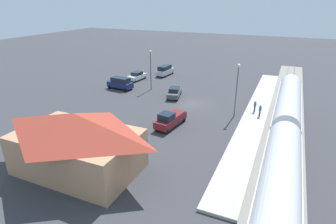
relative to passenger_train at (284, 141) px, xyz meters
name	(u,v)px	position (x,y,z in m)	size (l,w,h in m)	color
ground_plane	(192,104)	(14.00, -13.46, -2.86)	(200.00, 200.00, 0.00)	#38383D
railway_track	(285,117)	(0.00, -13.46, -2.76)	(4.80, 70.00, 0.30)	gray
platform	(256,113)	(4.00, -13.46, -2.71)	(3.20, 46.00, 0.30)	#B7B2A8
passenger_train	(284,141)	(0.00, 0.00, 0.00)	(2.93, 36.85, 4.98)	silver
station_building	(77,141)	(18.00, 8.54, 0.26)	(12.26, 7.96, 6.00)	tan
pedestrian_on_platform	(255,106)	(4.30, -13.27, -1.58)	(0.36, 0.36, 1.71)	#333338
pedestrian_waiting_far	(260,110)	(3.41, -11.81, -1.58)	(0.36, 0.36, 1.71)	#333338
sedan_white	(137,76)	(29.27, -22.38, -1.98)	(2.36, 4.69, 1.74)	white
pickup_maroon	(170,119)	(13.87, -4.26, -1.83)	(2.67, 5.62, 2.14)	maroon
sedan_charcoal	(174,92)	(17.91, -15.35, -1.98)	(2.79, 4.80, 1.74)	#47494F
suv_navy	(120,83)	(29.04, -15.72, -1.71)	(5.08, 2.79, 2.22)	navy
suv_silver	(165,70)	(25.56, -28.22, -1.71)	(2.37, 5.05, 2.22)	silver
light_pole_near_platform	(237,84)	(6.80, -11.06, 1.96)	(0.44, 0.44, 7.64)	#515156
light_pole_lot_center	(151,65)	(23.57, -17.66, 1.77)	(0.44, 0.44, 7.29)	#515156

